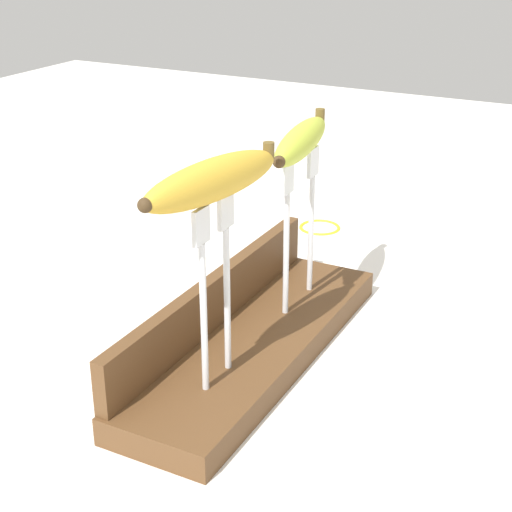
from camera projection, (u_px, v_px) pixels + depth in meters
ground_plane at (256, 357)px, 0.94m from camera, size 3.00×3.00×0.00m
wooden_board at (256, 346)px, 0.93m from camera, size 0.45×0.13×0.03m
board_backstop at (214, 300)px, 0.94m from camera, size 0.44×0.02×0.06m
fork_stand_left at (215, 277)px, 0.79m from camera, size 0.07×0.01×0.20m
fork_stand_right at (300, 217)px, 0.96m from camera, size 0.10×0.01×0.19m
banana_raised_left at (213, 180)px, 0.75m from camera, size 0.19×0.07×0.04m
banana_raised_right at (301, 140)px, 0.92m from camera, size 0.19×0.06×0.04m
wire_coil at (320, 226)px, 1.32m from camera, size 0.07×0.07×0.01m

